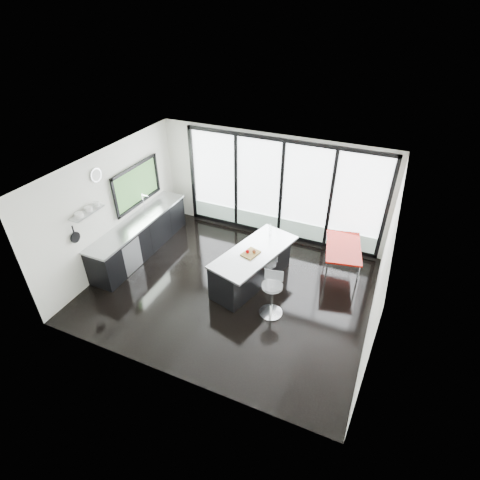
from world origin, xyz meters
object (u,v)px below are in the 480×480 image
at_px(island, 252,265).
at_px(red_table, 341,259).
at_px(bar_stool_near, 271,299).
at_px(bar_stool_far, 268,274).

bearing_deg(island, red_table, 33.22).
distance_m(island, bar_stool_near, 1.11).
relative_size(island, red_table, 1.73).
relative_size(island, bar_stool_far, 3.75).
relative_size(bar_stool_near, bar_stool_far, 1.25).
height_order(bar_stool_near, bar_stool_far, bar_stool_near).
xyz_separation_m(bar_stool_far, red_table, (1.41, 1.14, 0.05)).
bearing_deg(bar_stool_far, red_table, 48.14).
xyz_separation_m(island, red_table, (1.79, 1.17, -0.09)).
distance_m(island, bar_stool_far, 0.41).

